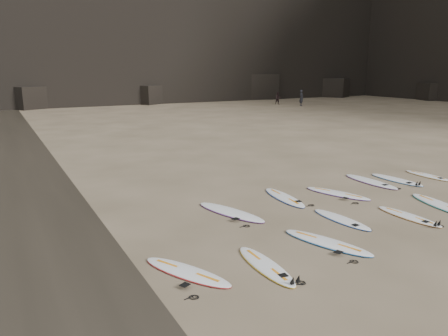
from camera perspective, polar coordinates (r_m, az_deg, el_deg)
The scene contains 15 objects.
ground at distance 14.10m, azimuth 17.45°, elevation -6.76°, with size 240.00×240.00×0.00m, color #897559.
surfboard_0 at distance 10.66m, azimuth 5.46°, elevation -12.53°, with size 0.58×2.40×0.09m, color white.
surfboard_1 at distance 12.20m, azimuth 13.30°, elevation -9.40°, with size 0.63×2.64×0.10m, color white.
surfboard_2 at distance 14.06m, azimuth 15.10°, elevation -6.48°, with size 0.55×2.28×0.08m, color white.
surfboard_3 at distance 15.03m, azimuth 22.96°, elevation -5.81°, with size 0.55×2.30×0.08m, color white.
surfboard_4 at distance 16.69m, azimuth 26.37°, elevation -4.28°, with size 0.65×2.70×0.10m, color white.
surfboard_5 at distance 14.22m, azimuth 0.88°, elevation -5.74°, with size 0.67×2.80×0.10m, color white.
surfboard_6 at distance 15.93m, azimuth 7.88°, elevation -3.80°, with size 0.62×2.58×0.09m, color white.
surfboard_7 at distance 16.80m, azimuth 14.61°, elevation -3.21°, with size 0.62×2.57×0.09m, color white.
surfboard_8 at distance 18.91m, azimuth 18.60°, elevation -1.66°, with size 0.65×2.72×0.10m, color white.
surfboard_9 at distance 19.59m, azimuth 21.57°, elevation -1.41°, with size 0.59×2.48×0.09m, color white.
surfboard_10 at distance 20.87m, azimuth 25.08°, elevation -0.90°, with size 0.53×2.22×0.08m, color white.
surfboard_11 at distance 10.36m, azimuth -4.89°, elevation -13.31°, with size 0.60×2.50×0.09m, color white.
person_a at distance 53.97m, azimuth 10.06°, elevation 9.00°, with size 0.70×0.46×1.92m, color #222327.
person_b at distance 55.75m, azimuth 7.08°, elevation 9.04°, with size 0.75×0.59×1.55m, color black.
Camera 1 is at (-9.64, -9.17, 4.65)m, focal length 35.00 mm.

